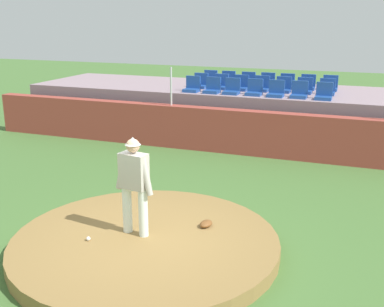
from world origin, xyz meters
The scene contains 29 objects.
ground_plane centered at (0.00, 0.00, 0.00)m, with size 60.00×60.00×0.00m, color #466F33.
pitchers_mound centered at (0.00, 0.00, 0.13)m, with size 4.65×4.65×0.25m, color olive.
pitcher centered at (-0.22, 0.08, 1.27)m, with size 0.78×0.33×1.76m.
baseball centered at (-0.86, -0.46, 0.29)m, with size 0.07×0.07×0.07m, color white.
fielding_glove centered at (0.84, 0.79, 0.31)m, with size 0.30×0.20×0.11m, color brown.
brick_barrier centered at (0.00, 6.53, 0.66)m, with size 17.27×0.40×1.31m, color #9F4036.
fence_post_left centered at (-2.29, 6.53, 1.89)m, with size 0.06×0.06×1.16m, color silver.
bleacher_platform centered at (0.00, 9.13, 0.78)m, with size 16.30×3.78×1.57m, color gray.
stadium_chair_0 centered at (-2.08, 7.77, 1.72)m, with size 0.48×0.44×0.50m.
stadium_chair_1 centered at (-1.37, 7.75, 1.72)m, with size 0.48×0.44×0.50m.
stadium_chair_2 centered at (-0.73, 7.76, 1.72)m, with size 0.48×0.44×0.50m.
stadium_chair_3 centered at (-0.01, 7.79, 1.72)m, with size 0.48×0.44×0.50m.
stadium_chair_4 centered at (0.68, 7.74, 1.72)m, with size 0.48×0.44×0.50m.
stadium_chair_5 centered at (1.38, 7.78, 1.72)m, with size 0.48×0.44×0.50m.
stadium_chair_6 centered at (2.11, 7.74, 1.72)m, with size 0.48×0.44×0.50m.
stadium_chair_7 centered at (-2.11, 8.65, 1.72)m, with size 0.48×0.44×0.50m.
stadium_chair_8 centered at (-1.38, 8.65, 1.72)m, with size 0.48×0.44×0.50m.
stadium_chair_9 centered at (-0.67, 8.63, 1.72)m, with size 0.48×0.44×0.50m.
stadium_chair_10 centered at (0.02, 8.66, 1.72)m, with size 0.48×0.44×0.50m.
stadium_chair_11 centered at (0.73, 8.68, 1.72)m, with size 0.48×0.44×0.50m.
stadium_chair_12 centered at (1.40, 8.69, 1.72)m, with size 0.48×0.44×0.50m.
stadium_chair_13 centered at (2.10, 8.69, 1.72)m, with size 0.48×0.44×0.50m.
stadium_chair_14 centered at (-2.08, 9.59, 1.72)m, with size 0.48×0.44×0.50m.
stadium_chair_15 centered at (-1.40, 9.57, 1.72)m, with size 0.48×0.44×0.50m.
stadium_chair_16 centered at (-0.67, 9.55, 1.72)m, with size 0.48×0.44×0.50m.
stadium_chair_17 centered at (0.02, 9.57, 1.72)m, with size 0.48×0.44×0.50m.
stadium_chair_18 centered at (0.70, 9.55, 1.72)m, with size 0.48×0.44×0.50m.
stadium_chair_19 centered at (1.39, 9.57, 1.72)m, with size 0.48×0.44×0.50m.
stadium_chair_20 centered at (2.11, 9.59, 1.72)m, with size 0.48×0.44×0.50m.
Camera 1 is at (3.45, -6.79, 3.96)m, focal length 44.73 mm.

